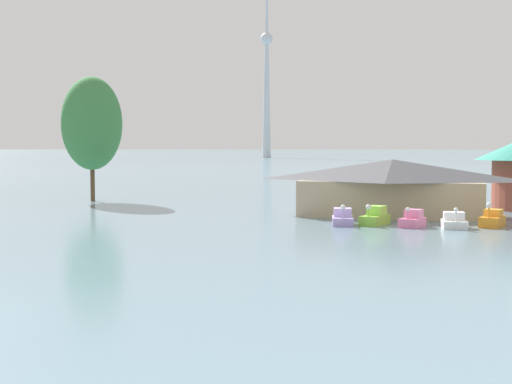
# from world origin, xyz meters

# --- Properties ---
(pedal_boat_lavender) EXTENTS (2.06, 3.10, 1.60)m
(pedal_boat_lavender) POSITION_xyz_m (9.18, 34.12, 0.49)
(pedal_boat_lavender) COLOR #B299D8
(pedal_boat_lavender) RESTS_ON ground
(pedal_boat_lime) EXTENTS (2.10, 3.12, 1.62)m
(pedal_boat_lime) POSITION_xyz_m (11.53, 34.70, 0.57)
(pedal_boat_lime) COLOR #8CCC3F
(pedal_boat_lime) RESTS_ON ground
(pedal_boat_pink) EXTENTS (1.92, 2.54, 1.51)m
(pedal_boat_pink) POSITION_xyz_m (14.31, 34.07, 0.51)
(pedal_boat_pink) COLOR pink
(pedal_boat_pink) RESTS_ON ground
(pedal_boat_white) EXTENTS (2.00, 2.60, 1.57)m
(pedal_boat_white) POSITION_xyz_m (17.22, 34.22, 0.46)
(pedal_boat_white) COLOR white
(pedal_boat_white) RESTS_ON ground
(pedal_boat_orange) EXTENTS (1.98, 2.85, 1.86)m
(pedal_boat_orange) POSITION_xyz_m (19.88, 35.81, 0.53)
(pedal_boat_orange) COLOR orange
(pedal_boat_orange) RESTS_ON ground
(boathouse) EXTENTS (16.17, 7.58, 4.75)m
(boathouse) POSITION_xyz_m (11.97, 42.00, 2.50)
(boathouse) COLOR tan
(boathouse) RESTS_ON ground
(shoreline_tree_tall_left) EXTENTS (6.40, 6.40, 13.17)m
(shoreline_tree_tall_left) POSITION_xyz_m (-20.31, 49.50, 8.23)
(shoreline_tree_tall_left) COLOR brown
(shoreline_tree_tall_left) RESTS_ON ground
(distant_broadcast_tower) EXTENTS (5.68, 5.68, 128.53)m
(distant_broadcast_tower) POSITION_xyz_m (-75.29, 311.66, 49.65)
(distant_broadcast_tower) COLOR silver
(distant_broadcast_tower) RESTS_ON ground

